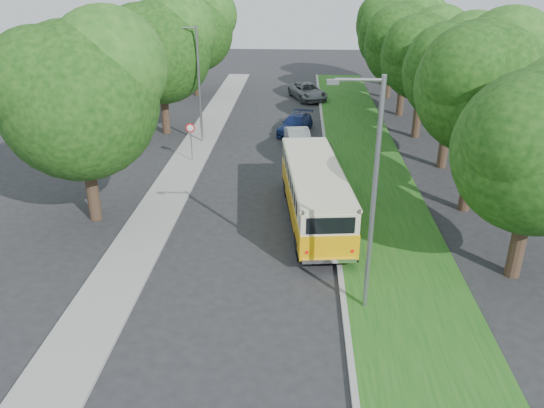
# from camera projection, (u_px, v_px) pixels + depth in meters

# --- Properties ---
(ground) EXTENTS (120.00, 120.00, 0.00)m
(ground) POSITION_uv_depth(u_px,v_px,m) (248.00, 268.00, 20.80)
(ground) COLOR #242426
(ground) RESTS_ON ground
(curb) EXTENTS (0.20, 70.00, 0.15)m
(curb) POSITION_uv_depth(u_px,v_px,m) (333.00, 214.00, 25.14)
(curb) COLOR gray
(curb) RESTS_ON ground
(grass_verge) EXTENTS (4.50, 70.00, 0.13)m
(grass_verge) POSITION_uv_depth(u_px,v_px,m) (383.00, 215.00, 25.03)
(grass_verge) COLOR #195115
(grass_verge) RESTS_ON ground
(sidewalk) EXTENTS (2.20, 70.00, 0.12)m
(sidewalk) POSITION_uv_depth(u_px,v_px,m) (159.00, 210.00, 25.57)
(sidewalk) COLOR gray
(sidewalk) RESTS_ON ground
(treeline) EXTENTS (24.27, 41.91, 9.46)m
(treeline) POSITION_uv_depth(u_px,v_px,m) (320.00, 48.00, 34.60)
(treeline) COLOR #332319
(treeline) RESTS_ON ground
(lamppost_near) EXTENTS (1.71, 0.16, 8.00)m
(lamppost_near) POSITION_uv_depth(u_px,v_px,m) (371.00, 192.00, 16.52)
(lamppost_near) COLOR gray
(lamppost_near) RESTS_ON ground
(lamppost_far) EXTENTS (1.71, 0.16, 7.50)m
(lamppost_far) POSITION_uv_depth(u_px,v_px,m) (198.00, 81.00, 33.92)
(lamppost_far) COLOR gray
(lamppost_far) RESTS_ON ground
(warning_sign) EXTENTS (0.56, 0.10, 2.50)m
(warning_sign) POSITION_uv_depth(u_px,v_px,m) (191.00, 135.00, 31.23)
(warning_sign) COLOR gray
(warning_sign) RESTS_ON ground
(vintage_bus) EXTENTS (3.35, 9.40, 2.73)m
(vintage_bus) POSITION_uv_depth(u_px,v_px,m) (315.00, 195.00, 23.98)
(vintage_bus) COLOR #FFB108
(vintage_bus) RESTS_ON ground
(car_silver) EXTENTS (2.21, 4.43, 1.45)m
(car_silver) POSITION_uv_depth(u_px,v_px,m) (318.00, 158.00, 30.46)
(car_silver) COLOR #ABACB0
(car_silver) RESTS_ON ground
(car_white) EXTENTS (2.03, 4.21, 1.33)m
(car_white) POSITION_uv_depth(u_px,v_px,m) (298.00, 140.00, 33.86)
(car_white) COLOR white
(car_white) RESTS_ON ground
(car_blue) EXTENTS (2.84, 4.57, 1.24)m
(car_blue) POSITION_uv_depth(u_px,v_px,m) (295.00, 124.00, 37.39)
(car_blue) COLOR navy
(car_blue) RESTS_ON ground
(car_grey) EXTENTS (3.83, 5.49, 1.39)m
(car_grey) POSITION_uv_depth(u_px,v_px,m) (308.00, 91.00, 46.83)
(car_grey) COLOR slate
(car_grey) RESTS_ON ground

